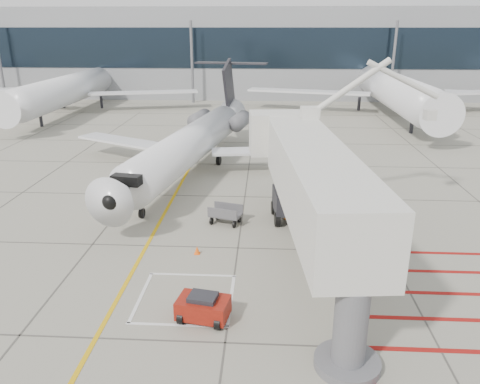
{
  "coord_description": "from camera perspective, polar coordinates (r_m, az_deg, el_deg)",
  "views": [
    {
      "loc": [
        1.4,
        -18.67,
        11.33
      ],
      "look_at": [
        0.0,
        6.0,
        2.5
      ],
      "focal_mm": 35.0,
      "sensor_mm": 36.0,
      "label": 1
    }
  ],
  "objects": [
    {
      "name": "ground_plane",
      "position": [
        21.88,
        -0.91,
        -11.52
      ],
      "size": [
        260.0,
        260.0,
        0.0
      ],
      "primitive_type": "plane",
      "color": "gray",
      "rests_on": "ground"
    },
    {
      "name": "regional_jet",
      "position": [
        34.97,
        -7.41,
        7.42
      ],
      "size": [
        29.18,
        34.32,
        8.01
      ],
      "primitive_type": null,
      "rotation": [
        0.0,
        0.0,
        -0.17
      ],
      "color": "white",
      "rests_on": "ground_plane"
    },
    {
      "name": "jet_bridge",
      "position": [
        21.87,
        9.2,
        -0.11
      ],
      "size": [
        11.41,
        20.95,
        8.05
      ],
      "primitive_type": null,
      "rotation": [
        0.0,
        0.0,
        0.1
      ],
      "color": "silver",
      "rests_on": "ground_plane"
    },
    {
      "name": "pushback_tug",
      "position": [
        19.52,
        -4.51,
        -13.75
      ],
      "size": [
        2.26,
        1.65,
        1.2
      ],
      "primitive_type": null,
      "rotation": [
        0.0,
        0.0,
        -0.19
      ],
      "color": "maroon",
      "rests_on": "ground_plane"
    },
    {
      "name": "baggage_cart",
      "position": [
        28.22,
        -1.79,
        -2.72
      ],
      "size": [
        2.12,
        1.66,
        1.17
      ],
      "primitive_type": null,
      "rotation": [
        0.0,
        0.0,
        -0.29
      ],
      "color": "#515055",
      "rests_on": "ground_plane"
    },
    {
      "name": "ground_power_unit",
      "position": [
        26.03,
        14.55,
        -4.21
      ],
      "size": [
        3.11,
        2.48,
        2.15
      ],
      "primitive_type": null,
      "rotation": [
        0.0,
        0.0,
        -0.38
      ],
      "color": "#BCB9B2",
      "rests_on": "ground_plane"
    },
    {
      "name": "cone_nose",
      "position": [
        24.79,
        -5.25,
        -7.07
      ],
      "size": [
        0.31,
        0.31,
        0.43
      ],
      "primitive_type": "cone",
      "color": "#FF590D",
      "rests_on": "ground_plane"
    },
    {
      "name": "cone_side",
      "position": [
        29.1,
        5.74,
        -2.88
      ],
      "size": [
        0.32,
        0.32,
        0.44
      ],
      "primitive_type": "cone",
      "color": "orange",
      "rests_on": "ground_plane"
    },
    {
      "name": "terminal_building",
      "position": [
        89.19,
        9.16,
        16.66
      ],
      "size": [
        180.0,
        28.0,
        14.0
      ],
      "primitive_type": "cube",
      "color": "gray",
      "rests_on": "ground_plane"
    },
    {
      "name": "terminal_glass_band",
      "position": [
        75.18,
        10.25,
        16.84
      ],
      "size": [
        180.0,
        0.1,
        6.0
      ],
      "primitive_type": "cube",
      "color": "black",
      "rests_on": "ground_plane"
    },
    {
      "name": "bg_aircraft_b",
      "position": [
        70.16,
        -19.65,
        13.91
      ],
      "size": [
        33.72,
        37.47,
        11.24
      ],
      "primitive_type": null,
      "color": "silver",
      "rests_on": "ground_plane"
    },
    {
      "name": "bg_aircraft_c",
      "position": [
        66.83,
        17.74,
        14.42
      ],
      "size": [
        37.48,
        41.65,
        12.49
      ],
      "primitive_type": null,
      "color": "silver",
      "rests_on": "ground_plane"
    }
  ]
}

